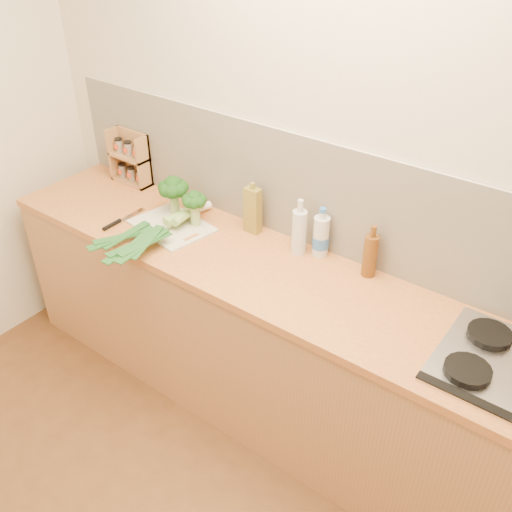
# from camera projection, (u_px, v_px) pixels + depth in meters

# --- Properties ---
(room_shell) EXTENTS (3.50, 3.50, 3.50)m
(room_shell) POSITION_uv_depth(u_px,v_px,m) (323.00, 198.00, 2.60)
(room_shell) COLOR beige
(room_shell) RESTS_ON ground
(counter) EXTENTS (3.20, 0.62, 0.90)m
(counter) POSITION_uv_depth(u_px,v_px,m) (283.00, 349.00, 2.81)
(counter) COLOR #B07C49
(counter) RESTS_ON ground
(chopping_board) EXTENTS (0.44, 0.36, 0.01)m
(chopping_board) POSITION_uv_depth(u_px,v_px,m) (172.00, 226.00, 2.91)
(chopping_board) COLOR beige
(chopping_board) RESTS_ON counter
(broccoli_left) EXTENTS (0.16, 0.16, 0.21)m
(broccoli_left) POSITION_uv_depth(u_px,v_px,m) (173.00, 188.00, 2.93)
(broccoli_left) COLOR #95AF66
(broccoli_left) RESTS_ON chopping_board
(broccoli_right) EXTENTS (0.13, 0.13, 0.19)m
(broccoli_right) POSITION_uv_depth(u_px,v_px,m) (194.00, 202.00, 2.84)
(broccoli_right) COLOR #95AF66
(broccoli_right) RESTS_ON chopping_board
(leek_front) EXTENTS (0.22, 0.69, 0.04)m
(leek_front) POSITION_uv_depth(u_px,v_px,m) (166.00, 221.00, 2.90)
(leek_front) COLOR white
(leek_front) RESTS_ON chopping_board
(leek_mid) EXTENTS (0.11, 0.71, 0.04)m
(leek_mid) POSITION_uv_depth(u_px,v_px,m) (169.00, 223.00, 2.84)
(leek_mid) COLOR white
(leek_mid) RESTS_ON chopping_board
(leek_back) EXTENTS (0.13, 0.66, 0.04)m
(leek_back) POSITION_uv_depth(u_px,v_px,m) (173.00, 224.00, 2.80)
(leek_back) COLOR white
(leek_back) RESTS_ON chopping_board
(chefs_knife) EXTENTS (0.04, 0.29, 0.02)m
(chefs_knife) POSITION_uv_depth(u_px,v_px,m) (117.00, 222.00, 2.94)
(chefs_knife) COLOR silver
(chefs_knife) RESTS_ON counter
(spice_rack) EXTENTS (0.25, 0.10, 0.31)m
(spice_rack) POSITION_uv_depth(u_px,v_px,m) (132.00, 160.00, 3.27)
(spice_rack) COLOR tan
(spice_rack) RESTS_ON counter
(oil_tin) EXTENTS (0.08, 0.05, 0.27)m
(oil_tin) POSITION_uv_depth(u_px,v_px,m) (253.00, 210.00, 2.81)
(oil_tin) COLOR olive
(oil_tin) RESTS_ON counter
(glass_bottle) EXTENTS (0.07, 0.07, 0.28)m
(glass_bottle) POSITION_uv_depth(u_px,v_px,m) (299.00, 231.00, 2.65)
(glass_bottle) COLOR silver
(glass_bottle) RESTS_ON counter
(amber_bottle) EXTENTS (0.06, 0.06, 0.25)m
(amber_bottle) POSITION_uv_depth(u_px,v_px,m) (370.00, 255.00, 2.51)
(amber_bottle) COLOR brown
(amber_bottle) RESTS_ON counter
(water_bottle) EXTENTS (0.08, 0.08, 0.23)m
(water_bottle) POSITION_uv_depth(u_px,v_px,m) (321.00, 237.00, 2.65)
(water_bottle) COLOR silver
(water_bottle) RESTS_ON counter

